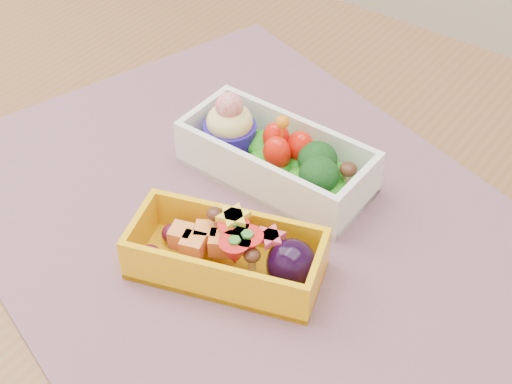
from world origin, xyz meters
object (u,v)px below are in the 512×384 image
Objects in this scene: table at (295,283)px; bento_yellow at (230,254)px; bento_white at (276,157)px; placemat at (247,221)px.

bento_yellow is at bearing -94.17° from table.
bento_yellow is (0.04, -0.13, -0.00)m from bento_white.
placemat reaches higher than table.
placemat is 0.07m from bento_yellow.
table is 6.49× the size of bento_yellow.
table is 0.11m from placemat.
placemat is 3.23× the size of bento_yellow.
bento_white reaches higher than table.
bento_yellow reaches higher than table.
placemat is 0.07m from bento_white.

